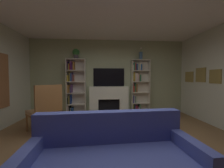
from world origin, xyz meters
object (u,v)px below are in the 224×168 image
Objects in this scene: fireplace at (109,100)px; couch at (113,166)px; tv at (109,77)px; potted_plant at (76,53)px; bookshelf_right at (138,87)px; coffee_table at (110,133)px; bookshelf_left at (74,87)px; armchair at (46,109)px; vase_with_flowers at (141,56)px.

fireplace reaches higher than couch.
potted_plant is (-1.18, -0.12, 0.86)m from tv.
fireplace is 0.76× the size of bookshelf_right.
bookshelf_left is at bearing 113.15° from coffee_table.
bookshelf_left is 2.37m from bookshelf_right.
coffee_table is (0.00, 0.75, 0.08)m from couch.
bookshelf_right is at bearing 29.81° from armchair.
tv is 0.57× the size of bookshelf_right.
tv is 1.16m from bookshelf_right.
vase_with_flowers is at bearing 68.79° from couch.
bookshelf_right is 0.98× the size of couch.
bookshelf_right is 3.20m from armchair.
potted_plant is at bearing 73.09° from armchair.
couch is at bearing -111.21° from vase_with_flowers.
vase_with_flowers is (0.08, -0.05, 1.16)m from bookshelf_right.
couch is (1.13, -3.41, -0.73)m from bookshelf_left.
potted_plant is at bearing 107.32° from couch.
fireplace is 3.34× the size of vase_with_flowers.
vase_with_flowers is 4.08m from couch.
bookshelf_right reaches higher than coffee_table.
bookshelf_right is 3.01m from coffee_table.
coffee_table is (1.14, -2.65, -0.65)m from bookshelf_left.
armchair is at bearing -103.89° from bookshelf_left.
tv reaches higher than couch.
bookshelf_left is at bearing -179.56° from bookshelf_right.
tv is 3.66m from couch.
vase_with_flowers is at bearing 28.39° from armchair.
bookshelf_left is (-1.26, -0.00, 0.48)m from fireplace.
vase_with_flowers is (1.18, -0.03, 1.63)m from fireplace.
bookshelf_left is at bearing 159.31° from potted_plant.
couch is (-1.31, -3.38, -1.88)m from vase_with_flowers.
bookshelf_left is at bearing 108.38° from couch.
couch is (1.05, -3.38, -1.93)m from potted_plant.
vase_with_flowers is 3.44m from coffee_table.
coffee_table is at bearing -68.09° from potted_plant.
couch is at bearing -92.11° from tv.
coffee_table is at bearing -66.85° from bookshelf_left.
potted_plant reaches higher than bookshelf_left.
bookshelf_left is 3.67m from couch.
vase_with_flowers is at bearing -32.30° from bookshelf_right.
vase_with_flowers reaches higher than bookshelf_left.
potted_plant is at bearing -178.37° from fireplace.
vase_with_flowers reaches higher than tv.
tv is 1.44m from vase_with_flowers.
potted_plant is 0.80× the size of vase_with_flowers.
tv is (0.00, 0.09, 0.83)m from fireplace.
fireplace reaches higher than coffee_table.
bookshelf_right is at bearing 0.44° from bookshelf_left.
tv is 0.57× the size of bookshelf_left.
potted_plant is 4.03m from couch.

